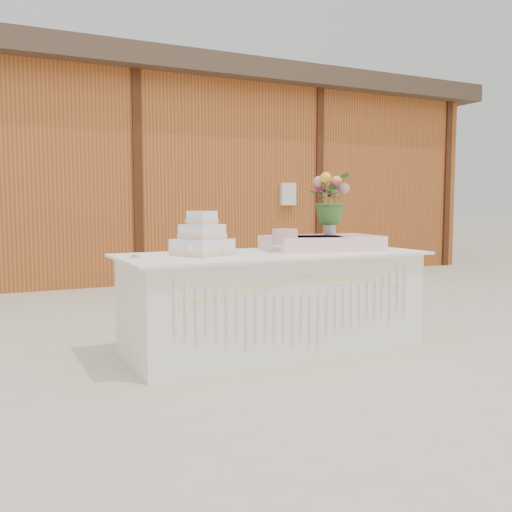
{
  "coord_description": "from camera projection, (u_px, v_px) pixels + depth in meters",
  "views": [
    {
      "loc": [
        -2.11,
        -3.91,
        1.16
      ],
      "look_at": [
        0.0,
        0.3,
        0.72
      ],
      "focal_mm": 40.0,
      "sensor_mm": 36.0,
      "label": 1
    }
  ],
  "objects": [
    {
      "name": "wedding_cake",
      "position": [
        202.0,
        240.0,
        4.25
      ],
      "size": [
        0.48,
        0.48,
        0.33
      ],
      "rotation": [
        0.0,
        0.0,
        0.43
      ],
      "color": "white",
      "rests_on": "cake_table"
    },
    {
      "name": "pink_cake_stand",
      "position": [
        285.0,
        239.0,
        4.46
      ],
      "size": [
        0.26,
        0.26,
        0.19
      ],
      "color": "white",
      "rests_on": "cake_table"
    },
    {
      "name": "satin_runner",
      "position": [
        322.0,
        243.0,
        4.74
      ],
      "size": [
        0.97,
        0.61,
        0.12
      ],
      "primitive_type": "cube",
      "rotation": [
        0.0,
        0.0,
        -0.08
      ],
      "color": "#FFCDCD",
      "rests_on": "cake_table"
    },
    {
      "name": "loose_flowers",
      "position": [
        141.0,
        256.0,
        4.11
      ],
      "size": [
        0.23,
        0.35,
        0.02
      ],
      "primitive_type": null,
      "rotation": [
        0.0,
        0.0,
        -0.31
      ],
      "color": "pink",
      "rests_on": "cake_table"
    },
    {
      "name": "bouquet",
      "position": [
        330.0,
        193.0,
        4.78
      ],
      "size": [
        0.5,
        0.48,
        0.43
      ],
      "primitive_type": "imported",
      "rotation": [
        0.0,
        0.0,
        0.55
      ],
      "color": "#3C6829",
      "rests_on": "flower_vase"
    },
    {
      "name": "ground",
      "position": [
        273.0,
        349.0,
        4.53
      ],
      "size": [
        80.0,
        80.0,
        0.0
      ],
      "primitive_type": "plane",
      "color": "beige",
      "rests_on": "ground"
    },
    {
      "name": "flower_vase",
      "position": [
        330.0,
        227.0,
        4.81
      ],
      "size": [
        0.1,
        0.1,
        0.14
      ],
      "primitive_type": "cylinder",
      "color": "silver",
      "rests_on": "satin_runner"
    },
    {
      "name": "barn",
      "position": [
        106.0,
        173.0,
        9.71
      ],
      "size": [
        12.6,
        4.6,
        3.3
      ],
      "color": "#A75823",
      "rests_on": "ground"
    },
    {
      "name": "cake_table",
      "position": [
        273.0,
        301.0,
        4.49
      ],
      "size": [
        2.4,
        1.0,
        0.77
      ],
      "color": "white",
      "rests_on": "ground"
    }
  ]
}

